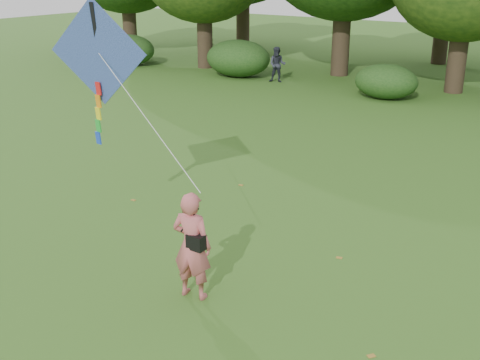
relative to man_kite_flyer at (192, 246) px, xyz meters
The scene contains 7 objects.
ground 1.18m from the man_kite_flyer, 10.84° to the right, with size 100.00×100.00×0.00m, color #265114.
man_kite_flyer is the anchor object (origin of this frame).
bystander_left 19.62m from the man_kite_flyer, 117.07° to the left, with size 0.81×0.63×1.66m, color #292B37.
crossbody_bag 0.17m from the man_kite_flyer, 14.61° to the right, with size 0.43×0.20×0.73m.
flying_kite 4.30m from the man_kite_flyer, 160.55° to the left, with size 4.38×1.44×2.93m.
shrub_band 17.47m from the man_kite_flyer, 90.15° to the left, with size 39.15×3.22×1.88m.
fallen_leaves 5.29m from the man_kite_flyer, 55.80° to the left, with size 10.64×10.88×0.01m.
Camera 1 is at (5.14, -6.88, 5.44)m, focal length 45.00 mm.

